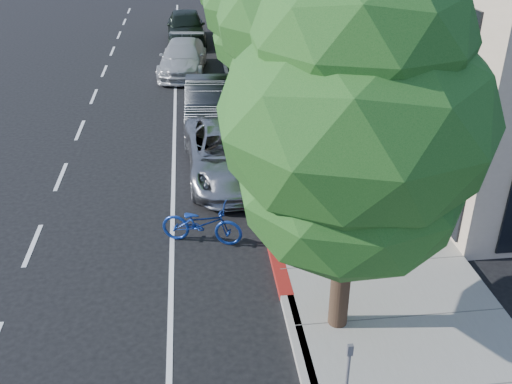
{
  "coord_description": "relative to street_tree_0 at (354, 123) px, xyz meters",
  "views": [
    {
      "loc": [
        -1.88,
        -11.0,
        8.22
      ],
      "look_at": [
        -0.38,
        1.72,
        1.35
      ],
      "focal_mm": 40.0,
      "sensor_mm": 36.0,
      "label": 1
    }
  ],
  "objects": [
    {
      "name": "street_tree_2",
      "position": [
        -0.0,
        12.0,
        -0.17
      ],
      "size": [
        4.61,
        4.61,
        7.24
      ],
      "color": "black",
      "rests_on": "ground"
    },
    {
      "name": "ground",
      "position": [
        -0.9,
        2.0,
        -4.6
      ],
      "size": [
        120.0,
        120.0,
        0.0
      ],
      "primitive_type": "plane",
      "color": "black",
      "rests_on": "ground"
    },
    {
      "name": "dark_sedan",
      "position": [
        -2.11,
        12.09,
        -3.75
      ],
      "size": [
        1.99,
        5.24,
        1.7
      ],
      "primitive_type": "imported",
      "rotation": [
        0.0,
        0.0,
        -0.04
      ],
      "color": "black",
      "rests_on": "ground"
    },
    {
      "name": "bicycle",
      "position": [
        -2.7,
        3.65,
        -4.04
      ],
      "size": [
        2.26,
        1.34,
        1.12
      ],
      "primitive_type": "imported",
      "rotation": [
        0.0,
        0.0,
        1.27
      ],
      "color": "navy",
      "rests_on": "ground"
    },
    {
      "name": "curb",
      "position": [
        -0.9,
        10.0,
        -4.53
      ],
      "size": [
        0.3,
        56.0,
        0.15
      ],
      "primitive_type": "cube",
      "color": "#9E998E",
      "rests_on": "ground"
    },
    {
      "name": "curb_red_segment",
      "position": [
        -0.9,
        3.0,
        -4.53
      ],
      "size": [
        0.32,
        4.0,
        0.15
      ],
      "primitive_type": "cube",
      "color": "maroon",
      "rests_on": "ground"
    },
    {
      "name": "silver_suv",
      "position": [
        -1.72,
        7.5,
        -3.81
      ],
      "size": [
        2.86,
        5.77,
        1.57
      ],
      "primitive_type": "imported",
      "rotation": [
        0.0,
        0.0,
        0.04
      ],
      "color": "#9E9EA2",
      "rests_on": "ground"
    },
    {
      "name": "dark_suv_far",
      "position": [
        -2.88,
        25.61,
        -3.68
      ],
      "size": [
        2.32,
        5.48,
        1.85
      ],
      "primitive_type": "imported",
      "rotation": [
        0.0,
        0.0,
        0.02
      ],
      "color": "black",
      "rests_on": "ground"
    },
    {
      "name": "white_pickup",
      "position": [
        -3.1,
        19.2,
        -3.84
      ],
      "size": [
        2.65,
        5.46,
        1.53
      ],
      "primitive_type": "imported",
      "rotation": [
        0.0,
        0.0,
        -0.1
      ],
      "color": "#B8B8B8",
      "rests_on": "ground"
    },
    {
      "name": "street_tree_0",
      "position": [
        0.0,
        0.0,
        0.0
      ],
      "size": [
        4.94,
        4.94,
        7.57
      ],
      "color": "black",
      "rests_on": "ground"
    },
    {
      "name": "street_tree_1",
      "position": [
        -0.0,
        6.0,
        0.45
      ],
      "size": [
        4.21,
        4.21,
        7.95
      ],
      "color": "black",
      "rests_on": "ground"
    },
    {
      "name": "pedestrian",
      "position": [
        0.2,
        13.34,
        -3.52
      ],
      "size": [
        1.05,
        0.91,
        1.86
      ],
      "primitive_type": "imported",
      "rotation": [
        0.0,
        0.0,
        3.39
      ],
      "color": "black",
      "rests_on": "sidewalk"
    },
    {
      "name": "sidewalk",
      "position": [
        1.4,
        10.0,
        -4.53
      ],
      "size": [
        4.6,
        56.0,
        0.15
      ],
      "primitive_type": "cube",
      "color": "gray",
      "rests_on": "ground"
    },
    {
      "name": "cyclist",
      "position": [
        -0.84,
        5.0,
        -3.62
      ],
      "size": [
        0.56,
        0.77,
        1.95
      ],
      "primitive_type": "imported",
      "rotation": [
        0.0,
        0.0,
        1.71
      ],
      "color": "silver",
      "rests_on": "ground"
    }
  ]
}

